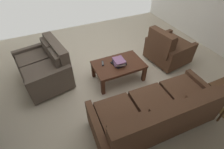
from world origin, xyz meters
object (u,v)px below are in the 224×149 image
(loveseat_near, at_px, (46,67))
(coffee_table, at_px, (119,66))
(armchair_side, at_px, (167,49))
(tv_remote, at_px, (103,63))
(book_stack, at_px, (119,62))
(sofa_main, at_px, (157,113))

(loveseat_near, relative_size, coffee_table, 1.28)
(armchair_side, height_order, tv_remote, armchair_side)
(loveseat_near, relative_size, tv_remote, 8.09)
(armchair_side, distance_m, book_stack, 1.37)
(sofa_main, bearing_deg, tv_remote, -76.91)
(book_stack, bearing_deg, coffee_table, -87.94)
(sofa_main, xyz_separation_m, coffee_table, (0.03, -1.30, -0.00))
(book_stack, relative_size, tv_remote, 1.90)
(coffee_table, xyz_separation_m, book_stack, (-0.00, 0.01, 0.12))
(sofa_main, distance_m, armchair_side, 1.93)
(sofa_main, relative_size, book_stack, 6.58)
(book_stack, bearing_deg, armchair_side, -175.48)
(coffee_table, relative_size, tv_remote, 6.32)
(coffee_table, bearing_deg, book_stack, 92.06)
(armchair_side, bearing_deg, loveseat_near, -10.19)
(sofa_main, height_order, loveseat_near, loveseat_near)
(armchair_side, relative_size, book_stack, 3.10)
(loveseat_near, height_order, book_stack, loveseat_near)
(book_stack, bearing_deg, loveseat_near, -23.18)
(sofa_main, xyz_separation_m, armchair_side, (-1.32, -1.40, 0.01))
(loveseat_near, bearing_deg, book_stack, 156.82)
(book_stack, distance_m, tv_remote, 0.34)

